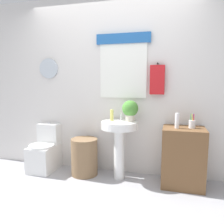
# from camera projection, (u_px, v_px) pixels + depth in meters

# --- Properties ---
(ground_plane) EXTENTS (8.00, 8.00, 0.00)m
(ground_plane) POSITION_uv_depth(u_px,v_px,m) (86.00, 208.00, 2.44)
(ground_plane) COLOR #A3A3A8
(back_wall) EXTENTS (4.40, 0.18, 2.60)m
(back_wall) POSITION_uv_depth(u_px,v_px,m) (113.00, 86.00, 3.36)
(back_wall) COLOR silver
(back_wall) RESTS_ON ground_plane
(toilet) EXTENTS (0.38, 0.51, 0.72)m
(toilet) POSITION_uv_depth(u_px,v_px,m) (45.00, 152.00, 3.50)
(toilet) COLOR white
(toilet) RESTS_ON ground_plane
(laundry_hamper) EXTENTS (0.39, 0.39, 0.54)m
(laundry_hamper) POSITION_uv_depth(u_px,v_px,m) (84.00, 157.00, 3.30)
(laundry_hamper) COLOR #846647
(laundry_hamper) RESTS_ON ground_plane
(pedestal_sink) EXTENTS (0.50, 0.50, 0.82)m
(pedestal_sink) POSITION_uv_depth(u_px,v_px,m) (119.00, 137.00, 3.13)
(pedestal_sink) COLOR white
(pedestal_sink) RESTS_ON ground_plane
(faucet) EXTENTS (0.03, 0.03, 0.10)m
(faucet) POSITION_uv_depth(u_px,v_px,m) (121.00, 117.00, 3.21)
(faucet) COLOR silver
(faucet) RESTS_ON pedestal_sink
(wooden_cabinet) EXTENTS (0.54, 0.44, 0.77)m
(wooden_cabinet) POSITION_uv_depth(u_px,v_px,m) (183.00, 157.00, 2.94)
(wooden_cabinet) COLOR brown
(wooden_cabinet) RESTS_ON ground_plane
(soap_bottle) EXTENTS (0.05, 0.05, 0.16)m
(soap_bottle) POSITION_uv_depth(u_px,v_px,m) (112.00, 115.00, 3.17)
(soap_bottle) COLOR #DBD166
(soap_bottle) RESTS_ON pedestal_sink
(potted_plant) EXTENTS (0.22, 0.22, 0.29)m
(potted_plant) POSITION_uv_depth(u_px,v_px,m) (130.00, 110.00, 3.10)
(potted_plant) COLOR beige
(potted_plant) RESTS_ON pedestal_sink
(lotion_bottle) EXTENTS (0.05, 0.05, 0.20)m
(lotion_bottle) POSITION_uv_depth(u_px,v_px,m) (177.00, 121.00, 2.86)
(lotion_bottle) COLOR white
(lotion_bottle) RESTS_ON wooden_cabinet
(toothbrush_cup) EXTENTS (0.08, 0.08, 0.19)m
(toothbrush_cup) POSITION_uv_depth(u_px,v_px,m) (192.00, 124.00, 2.87)
(toothbrush_cup) COLOR silver
(toothbrush_cup) RESTS_ON wooden_cabinet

